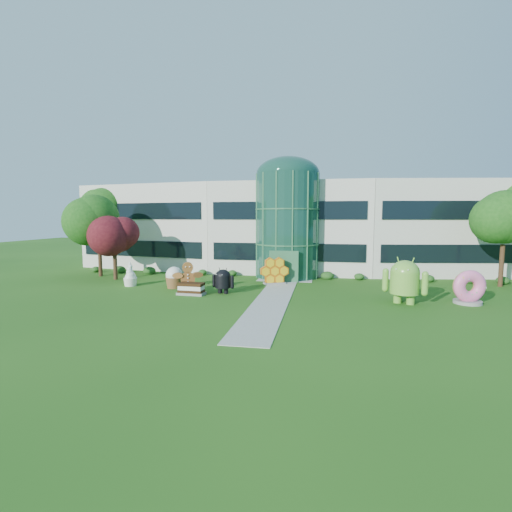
% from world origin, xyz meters
% --- Properties ---
extents(ground, '(140.00, 140.00, 0.00)m').
position_xyz_m(ground, '(0.00, 0.00, 0.00)').
color(ground, '#215114').
rests_on(ground, ground).
extents(building, '(46.00, 15.00, 9.30)m').
position_xyz_m(building, '(0.00, 18.00, 4.65)').
color(building, beige).
rests_on(building, ground).
extents(atrium, '(6.00, 6.00, 9.80)m').
position_xyz_m(atrium, '(0.00, 12.00, 4.90)').
color(atrium, '#194738').
rests_on(atrium, ground).
extents(walkway, '(2.40, 20.00, 0.04)m').
position_xyz_m(walkway, '(0.00, 2.00, 0.02)').
color(walkway, '#9E9E93').
rests_on(walkway, ground).
extents(tree_red, '(4.00, 4.00, 6.00)m').
position_xyz_m(tree_red, '(-15.50, 7.50, 3.00)').
color(tree_red, '#3F0C14').
rests_on(tree_red, ground).
extents(trees_backdrop, '(52.00, 8.00, 8.40)m').
position_xyz_m(trees_backdrop, '(0.00, 13.00, 4.20)').
color(trees_backdrop, '#184E13').
rests_on(trees_backdrop, ground).
extents(android_green, '(3.58, 3.07, 3.43)m').
position_xyz_m(android_green, '(8.80, 2.11, 1.71)').
color(android_green, '#6EB239').
rests_on(android_green, ground).
extents(android_black, '(2.15, 1.70, 2.16)m').
position_xyz_m(android_black, '(-3.99, 3.15, 1.08)').
color(android_black, black).
rests_on(android_black, ground).
extents(donut, '(2.39, 1.52, 2.30)m').
position_xyz_m(donut, '(13.00, 2.88, 1.15)').
color(donut, '#EA599D').
rests_on(donut, ground).
extents(gingerbread, '(2.75, 1.92, 2.37)m').
position_xyz_m(gingerbread, '(-6.77, 3.09, 1.19)').
color(gingerbread, brown).
rests_on(gingerbread, ground).
extents(ice_cream_sandwich, '(2.09, 1.14, 0.90)m').
position_xyz_m(ice_cream_sandwich, '(-6.21, 2.29, 0.45)').
color(ice_cream_sandwich, black).
rests_on(ice_cream_sandwich, ground).
extents(honeycomb, '(2.82, 1.97, 2.09)m').
position_xyz_m(honeycomb, '(-0.68, 7.77, 1.05)').
color(honeycomb, yellow).
rests_on(honeycomb, ground).
extents(froyo, '(1.24, 1.24, 2.05)m').
position_xyz_m(froyo, '(-12.49, 4.76, 1.02)').
color(froyo, white).
rests_on(froyo, ground).
extents(cupcake, '(1.86, 1.86, 1.76)m').
position_xyz_m(cupcake, '(-8.49, 4.55, 0.88)').
color(cupcake, white).
rests_on(cupcake, ground).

